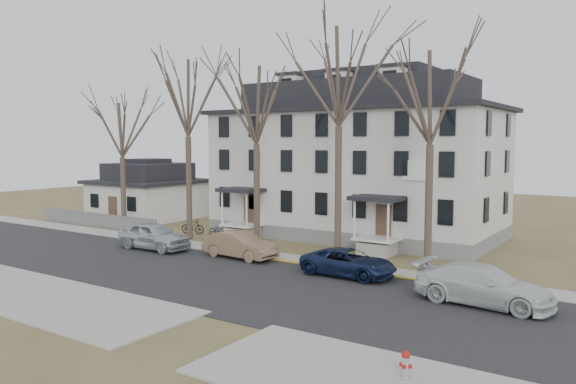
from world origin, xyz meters
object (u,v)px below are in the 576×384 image
Objects in this scene: tree_bungalow at (122,126)px; tree_far_left at (188,92)px; car_navy at (349,263)px; bicycle_left at (219,231)px; car_tan at (240,246)px; car_silver at (154,236)px; fire_hydrant at (406,365)px; bicycle_right at (193,227)px; tree_mid_right at (431,90)px; tree_center at (339,69)px; tree_mid_left at (256,99)px; boarding_house at (356,163)px; small_house at (149,193)px; car_white at (483,286)px.

tree_far_left is at bearing 0.00° from tree_bungalow.
car_navy is 14.57m from bicycle_left.
car_tan is at bearing 87.89° from car_navy.
car_tan is at bearing -81.18° from car_silver.
fire_hydrant is (28.91, -13.94, -7.69)m from tree_bungalow.
tree_bungalow reaches higher than bicycle_right.
tree_bungalow is 2.17× the size of car_navy.
tree_mid_right is 2.48× the size of car_silver.
tree_far_left is at bearing 180.00° from tree_center.
bicycle_left is at bearing 159.35° from tree_mid_left.
car_silver is 6.10m from bicycle_left.
boarding_house is at bearing 120.30° from fire_hydrant.
tree_center is (6.00, 0.00, 1.48)m from tree_mid_left.
tree_bungalow reaches higher than car_navy.
small_house is at bearing 150.61° from tree_far_left.
tree_bungalow reaches higher than fire_hydrant.
boarding_house is 9.66m from tree_mid_left.
bicycle_right is at bearing 167.71° from tree_mid_left.
car_silver is 6.00× the size of fire_hydrant.
tree_mid_left is at bearing 0.00° from tree_far_left.
small_house is at bearing 164.92° from tree_center.
car_white reaches higher than car_tan.
small_house is 15.00m from tree_far_left.
small_house is at bearing 48.91° from car_silver.
tree_far_left is 1.08× the size of tree_mid_left.
tree_far_left is 1.08× the size of tree_mid_right.
tree_mid_right reaches higher than small_house.
tree_far_left is at bearing 180.00° from tree_mid_right.
tree_center is at bearing 36.85° from car_navy.
tree_center reaches higher than car_white.
car_navy is at bearing -87.66° from car_silver.
car_tan is at bearing -69.57° from tree_mid_left.
bicycle_right is at bearing 72.66° from car_navy.
car_white is at bearing -49.87° from tree_mid_right.
bicycle_right is at bearing -25.29° from small_house.
car_navy is 7.22m from car_white.
tree_mid_right is (17.50, 0.00, -0.74)m from tree_far_left.
bicycle_right is (-2.19, 5.84, -0.32)m from car_silver.
tree_mid_left is at bearing -114.44° from bicycle_left.
tree_center is at bearing 0.00° from tree_far_left.
car_tan is at bearing -98.77° from boarding_house.
tree_far_left is 17.96m from car_navy.
car_tan is 7.91m from bicycle_left.
car_tan reaches higher than fire_hydrant.
car_tan is 5.53× the size of fire_hydrant.
car_navy is at bearing -90.30° from car_tan.
car_navy is (21.68, -3.72, -7.43)m from tree_bungalow.
tree_mid_left is 2.48× the size of car_silver.
car_tan is (14.23, -3.31, -7.34)m from tree_bungalow.
boarding_house is 15.46m from car_silver.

